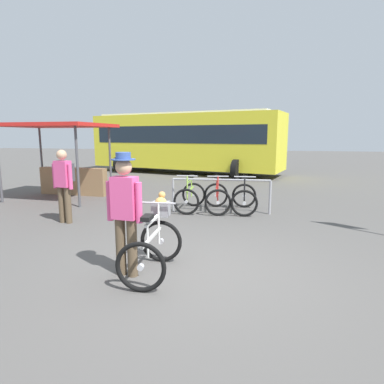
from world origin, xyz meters
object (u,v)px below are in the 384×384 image
Objects in this scene: racked_bike_red at (217,197)px; person_with_featured_bike at (125,210)px; racked_bike_lime at (190,197)px; market_stall at (64,153)px; racked_bike_black at (244,198)px; bus_distant at (185,140)px; pedestrian_with_backpack at (64,182)px; featured_bicycle at (154,239)px.

person_with_featured_bike is at bearing -98.49° from racked_bike_red.
racked_bike_lime is 4.55m from market_stall.
bus_distant is at bearing 113.99° from racked_bike_black.
featured_bicycle is at bearing -36.57° from pedestrian_with_backpack.
person_with_featured_bike is at bearing -89.06° from racked_bike_lime.
market_stall reaches higher than featured_bicycle.
pedestrian_with_backpack is 3.40m from market_stall.
racked_bike_black is 0.66× the size of person_with_featured_bike.
market_stall is at bearing 130.66° from person_with_featured_bike.
racked_bike_lime is 0.99× the size of racked_bike_black.
racked_bike_lime is at bearing 95.87° from featured_bicycle.
racked_bike_black is 0.92× the size of featured_bicycle.
racked_bike_lime is 3.97m from featured_bicycle.
racked_bike_red is at bearing -174.40° from racked_bike_black.
person_with_featured_bike is at bearing -49.34° from market_stall.
racked_bike_red is 0.70m from racked_bike_black.
bus_distant reaches higher than racked_bike_lime.
person_with_featured_bike is (-0.63, -4.21, 0.58)m from racked_bike_red.
racked_bike_lime is 3.11m from pedestrian_with_backpack.
pedestrian_with_backpack is at bearing 143.43° from featured_bicycle.
featured_bicycle is 0.75× the size of pedestrian_with_backpack.
racked_bike_lime is 0.91× the size of featured_bicycle.
racked_bike_red is at bearing -10.15° from market_stall.
market_stall is (-5.72, 0.83, 1.03)m from racked_bike_black.
racked_bike_lime and racked_bike_black have the same top height.
racked_bike_black is 9.16m from bus_distant.
pedestrian_with_backpack reaches higher than featured_bicycle.
featured_bicycle is (0.41, -3.94, 0.12)m from racked_bike_lime.
racked_bike_black is 0.36× the size of market_stall.
pedestrian_with_backpack is (-3.84, -1.97, 0.57)m from racked_bike_black.
racked_bike_black is at bearing 27.11° from pedestrian_with_backpack.
racked_bike_black is 0.11× the size of bus_distant.
person_with_featured_bike reaches higher than racked_bike_lime.
pedestrian_with_backpack reaches higher than racked_bike_red.
bus_distant reaches higher than person_with_featured_bike.
racked_bike_red is at bearing -70.31° from bus_distant.
racked_bike_red is (0.70, 0.07, 0.00)m from racked_bike_lime.
racked_bike_lime is at bearing -174.40° from racked_bike_black.
pedestrian_with_backpack is 0.52× the size of market_stall.
market_stall reaches higher than person_with_featured_bike.
market_stall is (-2.03, -7.44, -0.35)m from bus_distant.
pedestrian_with_backpack reaches higher than racked_bike_black.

